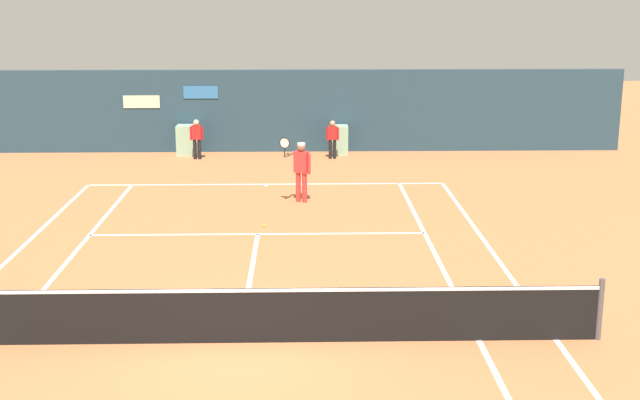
% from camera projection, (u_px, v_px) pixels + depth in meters
% --- Properties ---
extents(ground_plane, '(80.00, 80.00, 0.01)m').
position_uv_depth(ground_plane, '(242.00, 329.00, 14.72)').
color(ground_plane, '#C67042').
extents(tennis_net, '(12.10, 0.10, 1.07)m').
position_uv_depth(tennis_net, '(239.00, 314.00, 14.04)').
color(tennis_net, '#4C4C51').
rests_on(tennis_net, ground_plane).
extents(sponsor_back_wall, '(25.00, 1.02, 2.91)m').
position_uv_depth(sponsor_back_wall, '(270.00, 112.00, 30.28)').
color(sponsor_back_wall, '#233D4C').
rests_on(sponsor_back_wall, ground_plane).
extents(player_on_baseline, '(0.84, 0.66, 1.87)m').
position_uv_depth(player_on_baseline, '(301.00, 166.00, 23.16)').
color(player_on_baseline, red).
rests_on(player_on_baseline, ground_plane).
extents(ball_kid_right_post, '(0.44, 0.18, 1.31)m').
position_uv_depth(ball_kid_right_post, '(333.00, 137.00, 29.14)').
color(ball_kid_right_post, black).
rests_on(ball_kid_right_post, ground_plane).
extents(ball_kid_left_post, '(0.46, 0.19, 1.37)m').
position_uv_depth(ball_kid_left_post, '(197.00, 136.00, 29.03)').
color(ball_kid_left_post, black).
rests_on(ball_kid_left_post, ground_plane).
extents(tennis_ball_mid_court, '(0.07, 0.07, 0.07)m').
position_uv_depth(tennis_ball_mid_court, '(264.00, 225.00, 21.01)').
color(tennis_ball_mid_court, '#CCE033').
rests_on(tennis_ball_mid_court, ground_plane).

